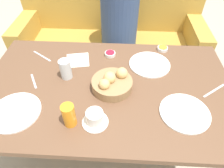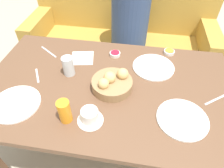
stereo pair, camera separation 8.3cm
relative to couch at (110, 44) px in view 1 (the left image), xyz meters
The scene contains 17 objects.
ground_plane 1.07m from the couch, 87.39° to the right, with size 10.00×10.00×0.00m, color #A89E89.
dining_table 1.07m from the couch, 87.39° to the right, with size 1.43×0.85×0.72m.
couch is the anchor object (origin of this frame).
seated_person 0.25m from the couch, 59.20° to the right, with size 0.33×0.43×1.14m.
bread_basket 1.13m from the couch, 85.78° to the right, with size 0.22×0.22×0.11m.
plate_near_left 1.36m from the couch, 107.84° to the right, with size 0.25×0.25×0.01m.
plate_near_right 1.34m from the couch, 69.48° to the right, with size 0.25×0.25×0.01m.
plate_far_center 0.97m from the couch, 69.86° to the right, with size 0.26×0.26×0.01m.
juice_glass 1.37m from the couch, 94.79° to the right, with size 0.06×0.06×0.12m.
water_tumbler 1.08m from the couch, 101.49° to the right, with size 0.07×0.07×0.12m.
coffee_cup 1.34m from the couch, 89.61° to the right, with size 0.13×0.13×0.08m.
jam_bowl_berry 0.85m from the couch, 86.45° to the right, with size 0.07×0.07×0.03m.
jam_bowl_honey 0.87m from the couch, 58.38° to the right, with size 0.07×0.07×0.03m.
fork_silver 0.96m from the couch, 117.75° to the right, with size 0.15×0.11×0.00m.
knife_silver 1.28m from the couch, 58.04° to the right, with size 0.15×0.11×0.00m.
spoon_coffee 1.15m from the couch, 110.68° to the right, with size 0.07×0.12×0.00m.
napkin 0.91m from the couch, 101.30° to the right, with size 0.17×0.17×0.00m.
Camera 1 is at (0.07, -0.79, 1.52)m, focal length 32.00 mm.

